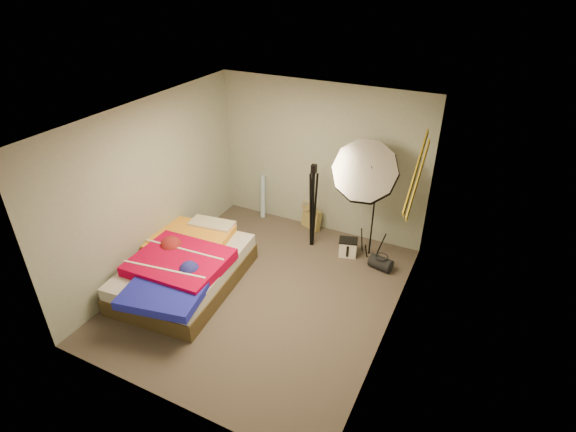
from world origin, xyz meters
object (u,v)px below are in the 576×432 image
Objects in this scene: camera_case at (348,248)px; bed at (184,268)px; wrapping_roll at (263,197)px; tote_bag at (312,218)px; photo_umbrella at (365,172)px; duffel_bag at (381,263)px; camera_tripod at (313,201)px.

bed is (-1.82, -1.72, 0.15)m from camera_case.
wrapping_roll is 0.35× the size of bed.
camera_case is 2.51m from bed.
bed reaches higher than camera_case.
photo_umbrella is at bearing -1.95° from tote_bag.
photo_umbrella is (1.00, -0.46, 1.26)m from tote_bag.
wrapping_roll reaches higher than tote_bag.
duffel_bag is at bearing 33.79° from bed.
camera_case is at bearing 179.77° from duffel_bag.
camera_case is 0.58m from duffel_bag.
bed is (-2.39, -1.60, 0.19)m from duffel_bag.
camera_tripod reaches higher than duffel_bag.
wrapping_roll is at bearing 157.48° from camera_tripod.
bed reaches higher than tote_bag.
tote_bag reaches higher than duffel_bag.
camera_case is (0.85, -0.51, -0.05)m from tote_bag.
tote_bag is at bearing 155.11° from photo_umbrella.
camera_tripod is at bearing 161.39° from camera_case.
camera_tripod is at bearing -178.39° from photo_umbrella.
duffel_bag is (2.36, -0.63, -0.28)m from wrapping_roll.
tote_bag is 2.44m from bed.
camera_tripod reaches higher than wrapping_roll.
wrapping_roll is 2.23m from bed.
tote_bag is 1.09× the size of duffel_bag.
duffel_bag is 2.88m from bed.
tote_bag is 0.82m from camera_tripod.
photo_umbrella is 1.42× the size of camera_tripod.
camera_case is at bearing -161.21° from photo_umbrella.
wrapping_roll is 2.46m from duffel_bag.
duffel_bag is 0.17× the size of photo_umbrella.
wrapping_roll is 2.31× the size of duffel_bag.
camera_tripod is (0.22, -0.48, 0.63)m from tote_bag.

